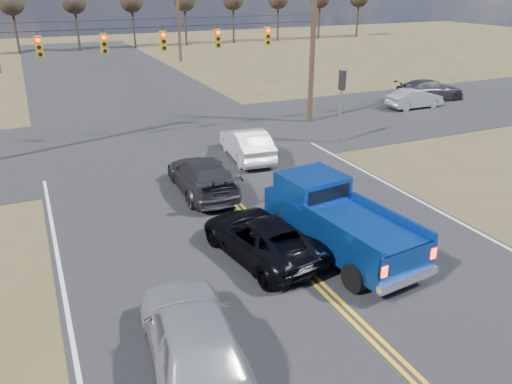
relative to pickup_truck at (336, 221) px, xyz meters
name	(u,v)px	position (x,y,z in m)	size (l,w,h in m)	color
ground	(359,324)	(-1.55, -3.55, -1.07)	(160.00, 160.00, 0.00)	brown
road_main	(221,189)	(-1.55, 6.45, -1.07)	(14.00, 120.00, 0.02)	#28282B
road_cross	(170,139)	(-1.55, 14.45, -1.07)	(120.00, 12.00, 0.02)	#28282B
signal_gantry	(174,46)	(-1.05, 14.24, 3.99)	(19.60, 4.83, 10.00)	#473323
utility_poles	(168,44)	(-1.55, 13.45, 4.15)	(19.60, 58.32, 10.00)	#473323
treeline	(128,21)	(-1.55, 23.42, 4.63)	(87.00, 117.80, 7.40)	#33261C
pickup_truck	(336,221)	(0.00, 0.00, 0.00)	(2.87, 6.10, 2.21)	black
silver_suv	(193,337)	(-5.89, -3.25, -0.23)	(1.99, 4.96, 1.69)	#A7A9AF
black_suv	(261,237)	(-2.35, 0.68, -0.41)	(2.21, 4.79, 1.33)	black
white_car_queue	(247,144)	(1.05, 9.66, -0.31)	(1.62, 4.65, 1.53)	white
dgrey_car_queue	(202,176)	(-2.35, 6.45, -0.33)	(2.08, 5.10, 1.48)	#333237
cross_car_east_near	(415,99)	(15.93, 14.63, -0.41)	(4.06, 1.42, 1.34)	#93969A
cross_car_east_far	(430,90)	(18.71, 16.18, -0.32)	(5.17, 2.10, 1.50)	#37363B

